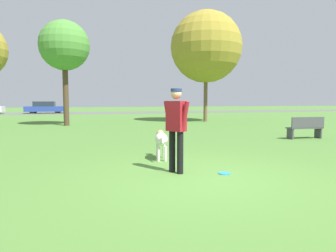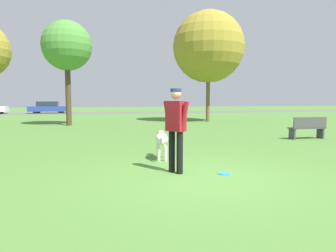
{
  "view_description": "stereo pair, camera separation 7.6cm",
  "coord_description": "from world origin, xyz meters",
  "px_view_note": "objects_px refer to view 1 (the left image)",
  "views": [
    {
      "loc": [
        -2.1,
        -5.17,
        1.48
      ],
      "look_at": [
        -0.33,
        1.29,
        0.9
      ],
      "focal_mm": 32.0,
      "sensor_mm": 36.0,
      "label": 1
    },
    {
      "loc": [
        -2.03,
        -5.19,
        1.48
      ],
      "look_at": [
        -0.33,
        1.29,
        0.9
      ],
      "focal_mm": 32.0,
      "sensor_mm": 36.0,
      "label": 2
    }
  ],
  "objects_px": {
    "tree_far_right": "(206,47)",
    "tree_mid_center": "(64,46)",
    "frisbee": "(224,173)",
    "person": "(176,123)",
    "park_bench": "(306,127)",
    "dog": "(161,140)",
    "parked_car_blue": "(45,108)"
  },
  "relations": [
    {
      "from": "tree_far_right",
      "to": "parked_car_blue",
      "type": "xyz_separation_m",
      "value": [
        -12.36,
        16.69,
        -4.43
      ]
    },
    {
      "from": "frisbee",
      "to": "parked_car_blue",
      "type": "distance_m",
      "value": 31.37
    },
    {
      "from": "person",
      "to": "park_bench",
      "type": "relative_size",
      "value": 1.21
    },
    {
      "from": "person",
      "to": "tree_far_right",
      "type": "distance_m",
      "value": 15.44
    },
    {
      "from": "person",
      "to": "tree_mid_center",
      "type": "xyz_separation_m",
      "value": [
        -2.85,
        12.57,
        3.54
      ]
    },
    {
      "from": "person",
      "to": "parked_car_blue",
      "type": "height_order",
      "value": "person"
    },
    {
      "from": "frisbee",
      "to": "tree_mid_center",
      "type": "bearing_deg",
      "value": 106.26
    },
    {
      "from": "person",
      "to": "tree_far_right",
      "type": "bearing_deg",
      "value": 122.05
    },
    {
      "from": "tree_far_right",
      "to": "parked_car_blue",
      "type": "height_order",
      "value": "tree_far_right"
    },
    {
      "from": "dog",
      "to": "frisbee",
      "type": "height_order",
      "value": "dog"
    },
    {
      "from": "person",
      "to": "tree_far_right",
      "type": "height_order",
      "value": "tree_far_right"
    },
    {
      "from": "parked_car_blue",
      "to": "person",
      "type": "bearing_deg",
      "value": -77.56
    },
    {
      "from": "tree_mid_center",
      "to": "park_bench",
      "type": "distance_m",
      "value": 13.34
    },
    {
      "from": "tree_far_right",
      "to": "park_bench",
      "type": "relative_size",
      "value": 5.3
    },
    {
      "from": "person",
      "to": "parked_car_blue",
      "type": "distance_m",
      "value": 30.84
    },
    {
      "from": "parked_car_blue",
      "to": "tree_mid_center",
      "type": "bearing_deg",
      "value": -78.51
    },
    {
      "from": "frisbee",
      "to": "tree_mid_center",
      "type": "height_order",
      "value": "tree_mid_center"
    },
    {
      "from": "person",
      "to": "park_bench",
      "type": "xyz_separation_m",
      "value": [
        6.36,
        3.85,
        -0.56
      ]
    },
    {
      "from": "dog",
      "to": "parked_car_blue",
      "type": "relative_size",
      "value": 0.26
    },
    {
      "from": "person",
      "to": "tree_far_right",
      "type": "xyz_separation_m",
      "value": [
        6.23,
        13.53,
        4.06
      ]
    },
    {
      "from": "tree_far_right",
      "to": "park_bench",
      "type": "bearing_deg",
      "value": -89.21
    },
    {
      "from": "tree_mid_center",
      "to": "parked_car_blue",
      "type": "height_order",
      "value": "tree_mid_center"
    },
    {
      "from": "parked_car_blue",
      "to": "tree_far_right",
      "type": "bearing_deg",
      "value": -52.51
    },
    {
      "from": "dog",
      "to": "tree_mid_center",
      "type": "relative_size",
      "value": 0.19
    },
    {
      "from": "tree_far_right",
      "to": "tree_mid_center",
      "type": "relative_size",
      "value": 1.25
    },
    {
      "from": "frisbee",
      "to": "tree_mid_center",
      "type": "xyz_separation_m",
      "value": [
        -3.77,
        12.92,
        4.54
      ]
    },
    {
      "from": "dog",
      "to": "tree_far_right",
      "type": "xyz_separation_m",
      "value": [
        6.18,
        12.07,
        4.58
      ]
    },
    {
      "from": "dog",
      "to": "park_bench",
      "type": "relative_size",
      "value": 0.8
    },
    {
      "from": "tree_far_right",
      "to": "tree_mid_center",
      "type": "distance_m",
      "value": 9.15
    },
    {
      "from": "dog",
      "to": "tree_far_right",
      "type": "bearing_deg",
      "value": -16.93
    },
    {
      "from": "person",
      "to": "frisbee",
      "type": "bearing_deg",
      "value": 36.33
    },
    {
      "from": "person",
      "to": "dog",
      "type": "xyz_separation_m",
      "value": [
        0.05,
        1.46,
        -0.52
      ]
    }
  ]
}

